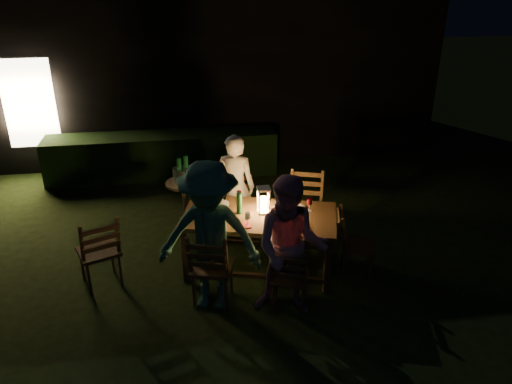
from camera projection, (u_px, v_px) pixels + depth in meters
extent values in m
plane|color=black|center=(203.00, 290.00, 6.16)|extent=(40.00, 40.00, 0.00)
cube|color=black|center=(183.00, 64.00, 11.03)|extent=(10.00, 4.00, 3.20)
cube|color=#FFE5B2|center=(30.00, 104.00, 8.96)|extent=(0.90, 0.06, 1.60)
cube|color=black|center=(163.00, 155.00, 9.27)|extent=(4.20, 0.70, 0.80)
cube|color=#4F321A|center=(259.00, 217.00, 6.27)|extent=(2.11, 1.46, 0.06)
cube|color=#4F321A|center=(185.00, 257.00, 6.20)|extent=(0.07, 0.07, 0.71)
cube|color=#4F321A|center=(200.00, 226.00, 6.90)|extent=(0.07, 0.07, 0.71)
cube|color=#4F321A|center=(327.00, 267.00, 5.99)|extent=(0.07, 0.07, 0.71)
cube|color=#4F321A|center=(327.00, 234.00, 6.70)|extent=(0.07, 0.07, 0.71)
cube|color=#4F321A|center=(212.00, 267.00, 5.78)|extent=(0.57, 0.55, 0.04)
cube|color=#4F321A|center=(207.00, 255.00, 5.48)|extent=(0.48, 0.28, 0.54)
cube|color=#4F321A|center=(290.00, 277.00, 5.69)|extent=(0.50, 0.49, 0.04)
cube|color=#4F321A|center=(289.00, 267.00, 5.43)|extent=(0.42, 0.25, 0.47)
cube|color=#4F321A|center=(234.00, 211.00, 7.14)|extent=(0.53, 0.52, 0.04)
cube|color=#4F321A|center=(237.00, 189.00, 7.19)|extent=(0.45, 0.27, 0.50)
cube|color=#4F321A|center=(305.00, 212.00, 7.00)|extent=(0.59, 0.58, 0.04)
cube|color=#4F321A|center=(307.00, 187.00, 7.05)|extent=(0.50, 0.30, 0.55)
cube|color=#4F321A|center=(358.00, 246.00, 6.26)|extent=(0.50, 0.51, 0.04)
cube|color=#4F321A|center=(345.00, 227.00, 6.17)|extent=(0.24, 0.44, 0.50)
cube|color=#4F321A|center=(99.00, 251.00, 6.08)|extent=(0.59, 0.58, 0.04)
cube|color=#4F321A|center=(100.00, 238.00, 5.80)|extent=(0.49, 0.31, 0.54)
imported|color=beige|center=(235.00, 187.00, 7.05)|extent=(0.65, 0.52, 1.56)
imported|color=#BA808E|center=(290.00, 248.00, 5.45)|extent=(0.96, 0.84, 1.68)
imported|color=#376F54|center=(210.00, 238.00, 5.53)|extent=(1.31, 0.97, 1.81)
cube|color=white|center=(264.00, 212.00, 6.29)|extent=(0.15, 0.15, 0.03)
cube|color=white|center=(264.00, 189.00, 6.15)|extent=(0.16, 0.16, 0.03)
cylinder|color=#FF9E3F|center=(264.00, 204.00, 6.24)|extent=(0.09, 0.09, 0.18)
cylinder|color=white|center=(220.00, 204.00, 6.52)|extent=(0.25, 0.25, 0.01)
cylinder|color=white|center=(212.00, 219.00, 6.12)|extent=(0.25, 0.25, 0.01)
cylinder|color=white|center=(296.00, 208.00, 6.40)|extent=(0.25, 0.25, 0.01)
cylinder|color=white|center=(294.00, 225.00, 6.00)|extent=(0.25, 0.25, 0.01)
cylinder|color=#0F471E|center=(239.00, 203.00, 6.23)|extent=(0.07, 0.07, 0.28)
cube|color=red|center=(243.00, 226.00, 5.98)|extent=(0.18, 0.14, 0.01)
cube|color=red|center=(302.00, 228.00, 5.92)|extent=(0.18, 0.14, 0.01)
cube|color=black|center=(205.00, 222.00, 6.06)|extent=(0.14, 0.07, 0.01)
cylinder|color=olive|center=(184.00, 183.00, 7.37)|extent=(0.53, 0.53, 0.04)
cylinder|color=olive|center=(185.00, 204.00, 7.52)|extent=(0.06, 0.06, 0.70)
cylinder|color=#A5A8AD|center=(183.00, 175.00, 7.32)|extent=(0.30, 0.30, 0.22)
cylinder|color=#0F471E|center=(180.00, 173.00, 7.25)|extent=(0.07, 0.07, 0.32)
cylinder|color=#0F471E|center=(186.00, 171.00, 7.34)|extent=(0.07, 0.07, 0.32)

